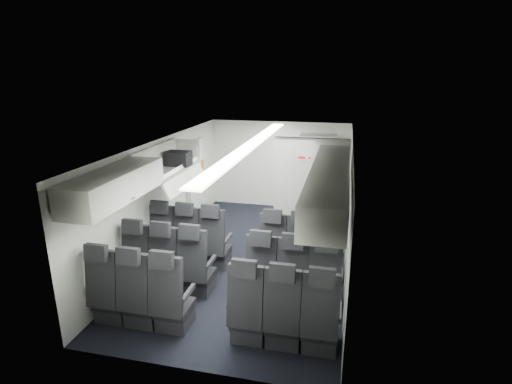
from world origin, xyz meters
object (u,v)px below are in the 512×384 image
at_px(seat_row_rear, 209,308).
at_px(boarding_door, 196,181).
at_px(seat_row_front, 244,249).
at_px(galley_unit, 316,175).
at_px(flight_attendant, 286,195).
at_px(carry_on_bag, 178,159).
at_px(seat_row_mid, 229,274).

distance_m(seat_row_rear, boarding_door, 4.25).
bearing_deg(seat_row_rear, seat_row_front, 90.00).
distance_m(seat_row_front, galley_unit, 3.43).
bearing_deg(boarding_door, flight_attendant, -6.83).
distance_m(seat_row_front, carry_on_bag, 2.02).
relative_size(seat_row_front, galley_unit, 1.75).
bearing_deg(galley_unit, seat_row_rear, -100.65).
distance_m(galley_unit, boarding_door, 2.84).
relative_size(seat_row_rear, boarding_door, 1.79).
xyz_separation_m(galley_unit, flight_attendant, (-0.52, -1.42, -0.10)).
bearing_deg(seat_row_mid, seat_row_front, 90.00).
height_order(galley_unit, carry_on_bag, carry_on_bag).
relative_size(boarding_door, carry_on_bag, 4.26).
xyz_separation_m(seat_row_mid, seat_row_rear, (0.00, -0.90, 0.00)).
height_order(seat_row_rear, boarding_door, boarding_door).
bearing_deg(seat_row_mid, boarding_door, 118.77).
xyz_separation_m(seat_row_rear, galley_unit, (0.95, 5.05, 0.55)).
height_order(seat_row_front, carry_on_bag, carry_on_bag).
height_order(seat_row_front, seat_row_rear, same).
bearing_deg(galley_unit, seat_row_mid, -102.88).
relative_size(seat_row_front, seat_row_rear, 1.00).
distance_m(seat_row_mid, flight_attendant, 2.81).
height_order(boarding_door, flight_attendant, boarding_door).
distance_m(seat_row_front, flight_attendant, 1.94).
height_order(seat_row_front, boarding_door, boarding_door).
relative_size(seat_row_front, boarding_door, 1.79).
height_order(galley_unit, flight_attendant, galley_unit).
xyz_separation_m(seat_row_mid, carry_on_bag, (-1.35, 1.45, 1.40)).
bearing_deg(seat_row_rear, flight_attendant, 83.29).
relative_size(seat_row_mid, boarding_door, 1.79).
bearing_deg(boarding_door, seat_row_front, -51.84).
bearing_deg(carry_on_bag, seat_row_rear, -58.68).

